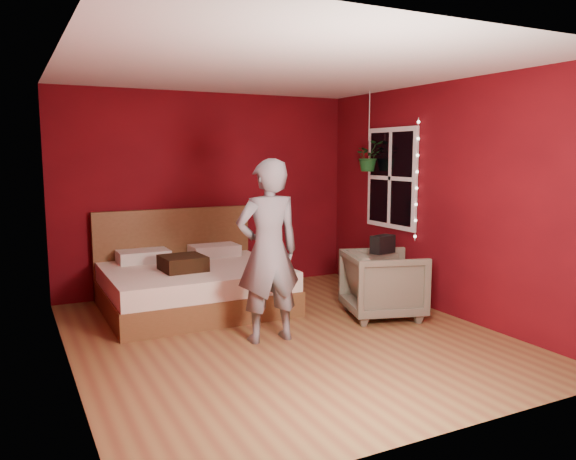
# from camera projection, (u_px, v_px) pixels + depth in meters

# --- Properties ---
(floor) EXTENTS (4.50, 4.50, 0.00)m
(floor) POSITION_uv_depth(u_px,v_px,m) (284.00, 336.00, 5.62)
(floor) COLOR olive
(floor) RESTS_ON ground
(room_walls) EXTENTS (4.04, 4.54, 2.62)m
(room_walls) POSITION_uv_depth(u_px,v_px,m) (284.00, 167.00, 5.39)
(room_walls) COLOR #650A11
(room_walls) RESTS_ON ground
(window) EXTENTS (0.05, 0.97, 1.27)m
(window) POSITION_uv_depth(u_px,v_px,m) (391.00, 178.00, 7.09)
(window) COLOR white
(window) RESTS_ON room_walls
(fairy_lights) EXTENTS (0.04, 0.04, 1.45)m
(fairy_lights) POSITION_uv_depth(u_px,v_px,m) (417.00, 180.00, 6.61)
(fairy_lights) COLOR silver
(fairy_lights) RESTS_ON room_walls
(bed) EXTENTS (2.02, 1.72, 1.11)m
(bed) POSITION_uv_depth(u_px,v_px,m) (192.00, 283.00, 6.62)
(bed) COLOR brown
(bed) RESTS_ON ground
(person) EXTENTS (0.66, 0.45, 1.76)m
(person) POSITION_uv_depth(u_px,v_px,m) (268.00, 251.00, 5.37)
(person) COLOR slate
(person) RESTS_ON ground
(armchair) EXTENTS (1.01, 0.99, 0.74)m
(armchair) POSITION_uv_depth(u_px,v_px,m) (383.00, 284.00, 6.23)
(armchair) COLOR #666250
(armchair) RESTS_ON ground
(handbag) EXTENTS (0.30, 0.20, 0.19)m
(handbag) POSITION_uv_depth(u_px,v_px,m) (383.00, 244.00, 6.05)
(handbag) COLOR black
(handbag) RESTS_ON armchair
(throw_pillow) EXTENTS (0.49, 0.49, 0.16)m
(throw_pillow) POSITION_uv_depth(u_px,v_px,m) (183.00, 263.00, 6.31)
(throw_pillow) COLOR black
(throw_pillow) RESTS_ON bed
(hanging_plant) EXTENTS (0.40, 0.36, 1.02)m
(hanging_plant) POSITION_uv_depth(u_px,v_px,m) (369.00, 156.00, 7.25)
(hanging_plant) COLOR silver
(hanging_plant) RESTS_ON room_walls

